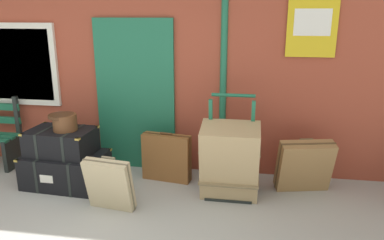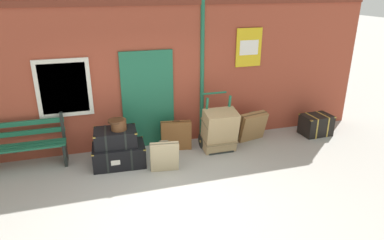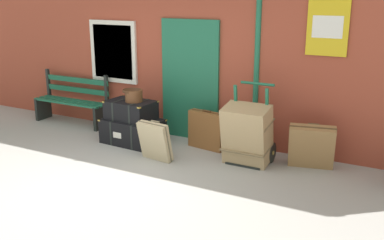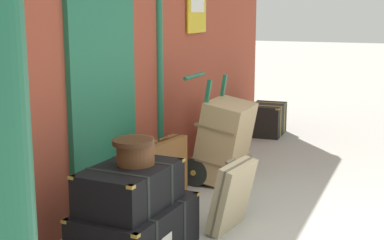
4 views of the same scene
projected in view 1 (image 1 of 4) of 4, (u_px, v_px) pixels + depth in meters
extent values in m
cube|color=#9E422D|center=(131.00, 55.00, 5.16)|extent=(10.40, 0.30, 3.20)
cube|color=#1E6647|center=(135.00, 96.00, 5.13)|extent=(1.10, 0.05, 2.10)
cube|color=#123D2A|center=(135.00, 96.00, 5.12)|extent=(0.06, 0.02, 2.10)
cube|color=silver|center=(23.00, 65.00, 5.27)|extent=(1.04, 0.06, 1.16)
cube|color=silver|center=(22.00, 65.00, 5.26)|extent=(0.88, 0.02, 1.00)
cylinder|color=#1E6647|center=(224.00, 58.00, 4.81)|extent=(0.09, 0.09, 3.14)
cube|color=gold|center=(312.00, 22.00, 4.50)|extent=(0.60, 0.02, 0.84)
cube|color=white|center=(313.00, 22.00, 4.49)|extent=(0.44, 0.01, 0.32)
cube|color=black|center=(13.00, 153.00, 5.33)|extent=(0.06, 0.40, 0.45)
cube|color=black|center=(17.00, 115.00, 5.38)|extent=(0.06, 0.06, 0.56)
cube|color=black|center=(66.00, 169.00, 4.81)|extent=(1.04, 0.70, 0.42)
cube|color=black|center=(51.00, 168.00, 4.85)|extent=(0.07, 0.65, 0.43)
cube|color=black|center=(82.00, 171.00, 4.76)|extent=(0.07, 0.65, 0.43)
cube|color=#B79338|center=(17.00, 161.00, 4.57)|extent=(0.05, 0.05, 0.02)
cube|color=#B79338|center=(88.00, 167.00, 4.37)|extent=(0.05, 0.05, 0.02)
cube|color=#B79338|center=(45.00, 144.00, 5.13)|extent=(0.05, 0.05, 0.02)
cube|color=#B79338|center=(110.00, 150.00, 4.93)|extent=(0.05, 0.05, 0.02)
cube|color=silver|center=(54.00, 180.00, 4.51)|extent=(0.36, 0.01, 0.10)
cube|color=black|center=(61.00, 142.00, 4.73)|extent=(0.83, 0.59, 0.32)
cube|color=black|center=(49.00, 141.00, 4.77)|extent=(0.07, 0.55, 0.33)
cube|color=black|center=(74.00, 143.00, 4.69)|extent=(0.07, 0.55, 0.33)
cube|color=#B79338|center=(21.00, 135.00, 4.53)|extent=(0.05, 0.05, 0.02)
cube|color=#B79338|center=(78.00, 139.00, 4.37)|extent=(0.05, 0.05, 0.02)
cube|color=#B79338|center=(45.00, 123.00, 5.00)|extent=(0.05, 0.05, 0.02)
cube|color=#B79338|center=(97.00, 127.00, 4.84)|extent=(0.05, 0.05, 0.02)
cylinder|color=brown|center=(65.00, 122.00, 4.63)|extent=(0.30, 0.30, 0.21)
cylinder|color=#432715|center=(61.00, 116.00, 4.62)|extent=(0.31, 0.31, 0.04)
cube|color=black|center=(229.00, 196.00, 4.52)|extent=(0.56, 0.28, 0.03)
cube|color=#1E6647|center=(211.00, 144.00, 4.58)|extent=(0.04, 0.23, 1.19)
cube|color=#1E6647|center=(252.00, 147.00, 4.51)|extent=(0.04, 0.23, 1.19)
cylinder|color=#1E6647|center=(233.00, 95.00, 4.56)|extent=(0.54, 0.04, 0.04)
cylinder|color=black|center=(205.00, 174.00, 4.77)|extent=(0.04, 0.32, 0.32)
cylinder|color=#B79338|center=(205.00, 174.00, 4.77)|extent=(0.07, 0.06, 0.06)
cylinder|color=black|center=(256.00, 178.00, 4.67)|extent=(0.04, 0.32, 0.32)
cylinder|color=#B79338|center=(256.00, 178.00, 4.67)|extent=(0.07, 0.06, 0.06)
cube|color=tan|center=(230.00, 160.00, 4.41)|extent=(0.68, 0.59, 0.94)
cube|color=olive|center=(229.00, 176.00, 4.46)|extent=(0.70, 0.46, 0.10)
cube|color=olive|center=(230.00, 145.00, 4.35)|extent=(0.70, 0.46, 0.10)
cube|color=olive|center=(304.00, 166.00, 4.59)|extent=(0.72, 0.49, 0.68)
cylinder|color=brown|center=(306.00, 139.00, 4.53)|extent=(0.16, 0.06, 0.03)
cube|color=brown|center=(304.00, 166.00, 4.59)|extent=(0.69, 0.33, 0.65)
cube|color=brown|center=(167.00, 157.00, 4.92)|extent=(0.66, 0.27, 0.63)
cylinder|color=#4F3018|center=(166.00, 134.00, 4.83)|extent=(0.16, 0.05, 0.03)
cube|color=#482C16|center=(167.00, 157.00, 4.92)|extent=(0.65, 0.12, 0.64)
cube|color=tan|center=(109.00, 185.00, 4.15)|extent=(0.56, 0.33, 0.62)
cylinder|color=#71644C|center=(108.00, 158.00, 4.08)|extent=(0.16, 0.05, 0.03)
cube|color=brown|center=(109.00, 185.00, 4.15)|extent=(0.56, 0.23, 0.61)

